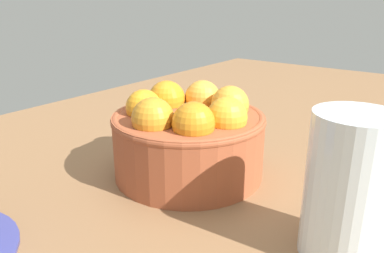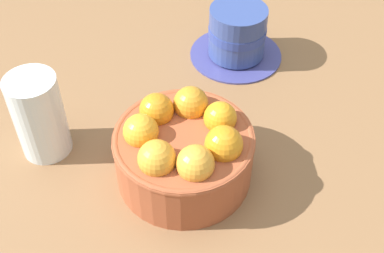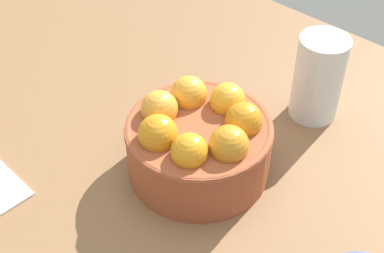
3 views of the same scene
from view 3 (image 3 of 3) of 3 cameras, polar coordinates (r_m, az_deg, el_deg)
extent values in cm
cube|color=brown|center=(67.41, 0.67, -5.86)|extent=(157.63, 80.04, 4.55)
cylinder|color=#9E4C2D|center=(63.21, 0.72, -2.29)|extent=(16.96, 16.96, 7.14)
torus|color=#9E4C2D|center=(61.04, 0.74, -0.15)|extent=(17.16, 17.16, 1.00)
sphere|color=gold|center=(63.48, 3.52, 2.95)|extent=(4.26, 4.26, 4.26)
sphere|color=gold|center=(64.10, -0.33, 3.48)|extent=(4.40, 4.40, 4.40)
sphere|color=gold|center=(62.08, -3.47, 1.90)|extent=(4.37, 4.37, 4.37)
sphere|color=orange|center=(58.80, -3.63, -0.83)|extent=(4.51, 4.51, 4.51)
sphere|color=orange|center=(56.73, -0.30, -2.68)|extent=(4.07, 4.07, 4.07)
sphere|color=orange|center=(57.59, 3.94, -1.97)|extent=(4.41, 4.41, 4.41)
sphere|color=orange|center=(60.64, 5.51, 0.62)|extent=(4.31, 4.31, 4.31)
cylinder|color=silver|center=(71.79, 13.30, 5.07)|extent=(6.50, 6.50, 11.76)
camera|label=1|loc=(0.65, 39.01, 6.18)|focal=35.07mm
camera|label=2|loc=(0.78, -30.83, 39.77)|focal=47.18mm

